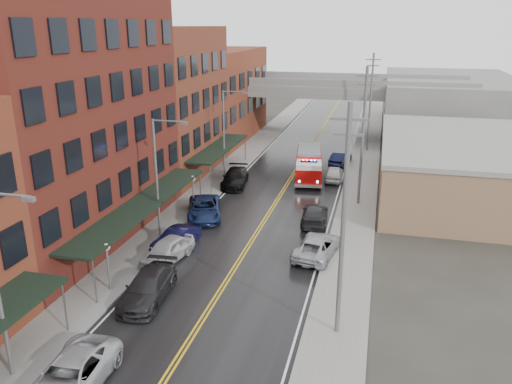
# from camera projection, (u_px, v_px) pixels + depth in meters

# --- Properties ---
(road) EXTENTS (11.00, 160.00, 0.02)m
(road) POSITION_uv_depth(u_px,v_px,m) (266.00, 217.00, 41.38)
(road) COLOR black
(road) RESTS_ON ground
(sidewalk_left) EXTENTS (3.00, 160.00, 0.15)m
(sidewalk_left) POSITION_uv_depth(u_px,v_px,m) (184.00, 209.00, 43.04)
(sidewalk_left) COLOR slate
(sidewalk_left) RESTS_ON ground
(sidewalk_right) EXTENTS (3.00, 160.00, 0.15)m
(sidewalk_right) POSITION_uv_depth(u_px,v_px,m) (356.00, 225.00, 39.68)
(sidewalk_right) COLOR slate
(sidewalk_right) RESTS_ON ground
(curb_left) EXTENTS (0.30, 160.00, 0.15)m
(curb_left) POSITION_uv_depth(u_px,v_px,m) (202.00, 211.00, 42.66)
(curb_left) COLOR gray
(curb_left) RESTS_ON ground
(curb_right) EXTENTS (0.30, 160.00, 0.15)m
(curb_right) POSITION_uv_depth(u_px,v_px,m) (335.00, 223.00, 40.06)
(curb_right) COLOR gray
(curb_right) RESTS_ON ground
(brick_building_b) EXTENTS (9.00, 20.00, 18.00)m
(brick_building_b) POSITION_uv_depth(u_px,v_px,m) (61.00, 117.00, 35.13)
(brick_building_b) COLOR #581E17
(brick_building_b) RESTS_ON ground
(brick_building_c) EXTENTS (9.00, 15.00, 15.00)m
(brick_building_c) POSITION_uv_depth(u_px,v_px,m) (165.00, 102.00, 51.69)
(brick_building_c) COLOR brown
(brick_building_c) RESTS_ON ground
(brick_building_far) EXTENTS (9.00, 20.00, 12.00)m
(brick_building_far) POSITION_uv_depth(u_px,v_px,m) (218.00, 95.00, 68.24)
(brick_building_far) COLOR brown
(brick_building_far) RESTS_ON ground
(tan_building) EXTENTS (14.00, 22.00, 5.00)m
(tan_building) POSITION_uv_depth(u_px,v_px,m) (459.00, 169.00, 46.08)
(tan_building) COLOR #92694F
(tan_building) RESTS_ON ground
(right_far_block) EXTENTS (18.00, 30.00, 8.00)m
(right_far_block) POSITION_uv_depth(u_px,v_px,m) (448.00, 105.00, 72.69)
(right_far_block) COLOR slate
(right_far_block) RESTS_ON ground
(awning_1) EXTENTS (2.60, 18.00, 3.09)m
(awning_1) POSITION_uv_depth(u_px,v_px,m) (143.00, 204.00, 35.72)
(awning_1) COLOR black
(awning_1) RESTS_ON ground
(awning_2) EXTENTS (2.60, 13.00, 3.09)m
(awning_2) POSITION_uv_depth(u_px,v_px,m) (219.00, 148.00, 51.80)
(awning_2) COLOR black
(awning_2) RESTS_ON ground
(globe_lamp_1) EXTENTS (0.44, 0.44, 3.12)m
(globe_lamp_1) POSITION_uv_depth(u_px,v_px,m) (107.00, 256.00, 29.26)
(globe_lamp_1) COLOR #59595B
(globe_lamp_1) RESTS_ON ground
(globe_lamp_2) EXTENTS (0.44, 0.44, 3.12)m
(globe_lamp_2) POSITION_uv_depth(u_px,v_px,m) (193.00, 185.00, 42.12)
(globe_lamp_2) COLOR #59595B
(globe_lamp_2) RESTS_ON ground
(street_lamp_1) EXTENTS (2.64, 0.22, 9.00)m
(street_lamp_1) POSITION_uv_depth(u_px,v_px,m) (159.00, 172.00, 35.72)
(street_lamp_1) COLOR #59595B
(street_lamp_1) RESTS_ON ground
(street_lamp_2) EXTENTS (2.64, 0.22, 9.00)m
(street_lamp_2) POSITION_uv_depth(u_px,v_px,m) (226.00, 129.00, 50.41)
(street_lamp_2) COLOR #59595B
(street_lamp_2) RESTS_ON ground
(utility_pole_0) EXTENTS (1.80, 0.24, 12.00)m
(utility_pole_0) POSITION_uv_depth(u_px,v_px,m) (343.00, 221.00, 23.92)
(utility_pole_0) COLOR #59595B
(utility_pole_0) RESTS_ON ground
(utility_pole_1) EXTENTS (1.80, 0.24, 12.00)m
(utility_pole_1) POSITION_uv_depth(u_px,v_px,m) (363.00, 135.00, 42.29)
(utility_pole_1) COLOR #59595B
(utility_pole_1) RESTS_ON ground
(utility_pole_2) EXTENTS (1.80, 0.24, 12.00)m
(utility_pole_2) POSITION_uv_depth(u_px,v_px,m) (370.00, 101.00, 60.66)
(utility_pole_2) COLOR #59595B
(utility_pole_2) RESTS_ON ground
(overpass) EXTENTS (40.00, 10.00, 7.50)m
(overpass) POSITION_uv_depth(u_px,v_px,m) (319.00, 94.00, 68.85)
(overpass) COLOR slate
(overpass) RESTS_ON ground
(fire_truck) EXTENTS (4.10, 8.35, 2.95)m
(fire_truck) POSITION_uv_depth(u_px,v_px,m) (309.00, 164.00, 51.10)
(fire_truck) COLOR #A90907
(fire_truck) RESTS_ON ground
(parked_car_left_2) EXTENTS (2.96, 5.85, 1.58)m
(parked_car_left_2) POSITION_uv_depth(u_px,v_px,m) (70.00, 378.00, 21.50)
(parked_car_left_2) COLOR #ABAEB3
(parked_car_left_2) RESTS_ON ground
(parked_car_left_3) EXTENTS (2.62, 5.61, 1.58)m
(parked_car_left_3) POSITION_uv_depth(u_px,v_px,m) (148.00, 287.00, 28.87)
(parked_car_left_3) COLOR black
(parked_car_left_3) RESTS_ON ground
(parked_car_left_4) EXTENTS (2.76, 4.95, 1.59)m
(parked_car_left_4) POSITION_uv_depth(u_px,v_px,m) (167.00, 250.00, 33.58)
(parked_car_left_4) COLOR #B5B5B5
(parked_car_left_4) RESTS_ON ground
(parked_car_left_5) EXTENTS (2.60, 4.42, 1.38)m
(parked_car_left_5) POSITION_uv_depth(u_px,v_px,m) (176.00, 238.00, 35.70)
(parked_car_left_5) COLOR black
(parked_car_left_5) RESTS_ON ground
(parked_car_left_6) EXTENTS (4.33, 6.24, 1.58)m
(parked_car_left_6) POSITION_uv_depth(u_px,v_px,m) (204.00, 208.00, 41.18)
(parked_car_left_6) COLOR #121F45
(parked_car_left_6) RESTS_ON ground
(parked_car_left_7) EXTENTS (3.02, 5.84, 1.62)m
(parked_car_left_7) POSITION_uv_depth(u_px,v_px,m) (235.00, 178.00, 49.28)
(parked_car_left_7) COLOR black
(parked_car_left_7) RESTS_ON ground
(parked_car_right_0) EXTENTS (3.25, 5.61, 1.47)m
(parked_car_right_0) POSITION_uv_depth(u_px,v_px,m) (317.00, 246.00, 34.32)
(parked_car_right_0) COLOR #9C9DA3
(parked_car_right_0) RESTS_ON ground
(parked_car_right_1) EXTENTS (2.41, 5.16, 1.46)m
(parked_car_right_1) POSITION_uv_depth(u_px,v_px,m) (315.00, 214.00, 40.04)
(parked_car_right_1) COLOR black
(parked_car_right_1) RESTS_ON ground
(parked_car_right_2) EXTENTS (1.87, 4.37, 1.47)m
(parked_car_right_2) POSITION_uv_depth(u_px,v_px,m) (334.00, 173.00, 50.97)
(parked_car_right_2) COLOR silver
(parked_car_right_2) RESTS_ON ground
(parked_car_right_3) EXTENTS (2.38, 4.74, 1.49)m
(parked_car_right_3) POSITION_uv_depth(u_px,v_px,m) (340.00, 159.00, 56.45)
(parked_car_right_3) COLOR black
(parked_car_right_3) RESTS_ON ground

